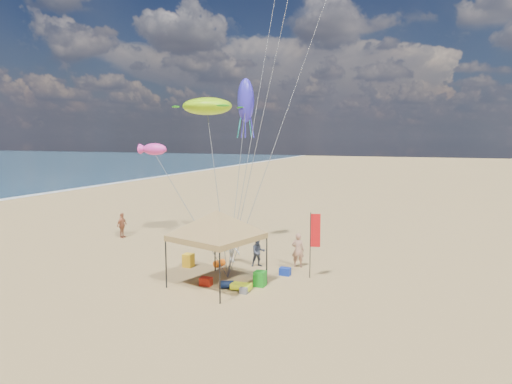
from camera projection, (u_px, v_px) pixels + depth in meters
ground at (233, 283)px, 21.36m from camera, size 280.00×280.00×0.00m
canopy_tent at (217, 213)px, 20.54m from camera, size 6.40×6.40×4.10m
feather_flag at (314, 235)px, 21.80m from camera, size 0.48×0.18×3.26m
cooler_red at (206, 281)px, 20.94m from camera, size 0.54×0.38×0.38m
cooler_blue at (285, 272)px, 22.49m from camera, size 0.54×0.38×0.38m
bag_navy at (227, 285)px, 20.54m from camera, size 0.69×0.54×0.36m
bag_orange at (219, 263)px, 24.00m from camera, size 0.54×0.69×0.36m
chair_green at (260, 279)px, 20.85m from camera, size 0.50×0.50×0.70m
chair_yellow at (188, 260)px, 23.94m from camera, size 0.50×0.50×0.70m
crate_grey at (244, 290)px, 19.88m from camera, size 0.34×0.30×0.28m
beach_cart at (241, 286)px, 20.24m from camera, size 0.90×0.50×0.24m
person_near_a at (298, 250)px, 23.83m from camera, size 0.73×0.53×1.83m
person_near_b at (258, 252)px, 23.93m from camera, size 0.98×0.93×1.58m
person_near_c at (232, 248)px, 24.79m from camera, size 1.13×0.89×1.54m
person_far_a at (122, 225)px, 30.79m from camera, size 0.45×1.02×1.72m
turtle_kite at (207, 106)px, 27.74m from camera, size 3.87×3.50×1.06m
fish_kite at (155, 149)px, 27.14m from camera, size 1.76×1.19×0.71m
squid_kite at (246, 101)px, 28.16m from camera, size 1.27×1.27×2.74m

